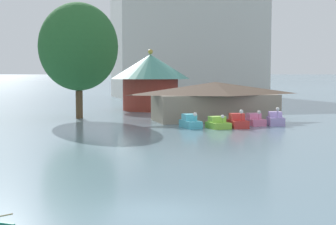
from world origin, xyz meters
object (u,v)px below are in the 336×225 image
Objects in this scene: green_roof_pavilion at (150,77)px; background_building_block at (188,41)px; pedal_boat_cyan at (190,122)px; pedal_boat_red at (238,122)px; shoreline_tree_mid at (78,47)px; pedal_boat_pink at (254,120)px; pedal_boat_lime at (218,124)px; pedal_boat_lavender at (275,120)px; boathouse at (215,100)px.

background_building_block is (16.06, 34.77, 7.21)m from green_roof_pavilion.
pedal_boat_red is at bearing 71.90° from pedal_boat_cyan.
background_building_block reaches higher than pedal_boat_red.
pedal_boat_cyan is at bearing -92.89° from green_roof_pavilion.
shoreline_tree_mid is at bearing -137.13° from green_roof_pavilion.
green_roof_pavilion is at bearing -167.07° from pedal_boat_pink.
pedal_boat_lime is at bearing -48.67° from shoreline_tree_mid.
pedal_boat_lavender is (8.84, 0.02, 0.03)m from pedal_boat_cyan.
pedal_boat_red is 2.87m from pedal_boat_pink.
shoreline_tree_mid is 51.96m from background_building_block.
pedal_boat_lavender is at bearing 86.30° from pedal_boat_cyan.
pedal_boat_cyan is at bearing -88.23° from pedal_boat_pink.
boathouse is 16.49m from shoreline_tree_mid.
boathouse is (2.28, 7.04, 1.76)m from pedal_boat_lime.
pedal_boat_cyan reaches higher than pedal_boat_lime.
pedal_boat_lavender is at bearing -34.03° from shoreline_tree_mid.
green_roof_pavilion is 14.76m from shoreline_tree_mid.
pedal_boat_lavender is (2.07, -0.39, 0.07)m from pedal_boat_pink.
boathouse is at bearing -103.82° from background_building_block.
green_roof_pavilion is 0.34× the size of background_building_block.
green_roof_pavilion is 0.83× the size of shoreline_tree_mid.
pedal_boat_red is (1.95, -0.05, 0.11)m from pedal_boat_lime.
pedal_boat_pink is 22.74m from green_roof_pavilion.
background_building_block is (8.34, 56.81, 11.15)m from pedal_boat_lavender.
background_building_block is (12.84, 57.94, 11.15)m from pedal_boat_red.
pedal_boat_lime is 6.54m from pedal_boat_lavender.
background_building_block is (10.41, 56.43, 11.22)m from pedal_boat_pink.
pedal_boat_lavender is 0.18× the size of boathouse.
pedal_boat_cyan is 0.09× the size of background_building_block.
pedal_boat_pink is at bearing -75.36° from green_roof_pavilion.
pedal_boat_lime is 19.38m from shoreline_tree_mid.
shoreline_tree_mid is (-14.04, 6.34, 5.88)m from boathouse.
pedal_boat_red is 23.72m from green_roof_pavilion.
pedal_boat_lavender is at bearing -98.35° from background_building_block.
pedal_boat_cyan is 22.45m from green_roof_pavilion.
pedal_boat_pink is at bearing 89.63° from pedal_boat_cyan.
pedal_boat_pink is at bearing -36.43° from shoreline_tree_mid.
pedal_boat_pink is 6.20m from boathouse.
pedal_boat_red is 4.64m from pedal_boat_lavender.
pedal_boat_pink is (4.38, 1.46, 0.04)m from pedal_boat_lime.
boathouse is at bearing -130.10° from pedal_boat_lavender.
pedal_boat_lime is 0.17× the size of boathouse.
shoreline_tree_mid is (-11.76, 13.38, 7.64)m from pedal_boat_lime.
pedal_boat_lavender is 23.24m from shoreline_tree_mid.
green_roof_pavilion reaches higher than boathouse.
boathouse is at bearing -24.29° from shoreline_tree_mid.
pedal_boat_cyan is at bearing -52.73° from shoreline_tree_mid.
pedal_boat_lavender is 58.49m from background_building_block.
boathouse is at bearing 157.38° from pedal_boat_lime.
shoreline_tree_mid is 0.41× the size of background_building_block.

